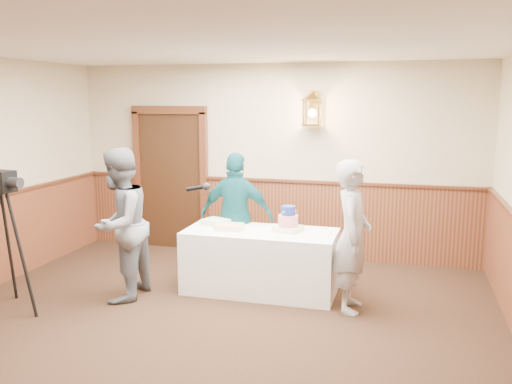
{
  "coord_description": "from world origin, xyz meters",
  "views": [
    {
      "loc": [
        1.86,
        -4.15,
        2.3
      ],
      "look_at": [
        0.24,
        1.7,
        1.25
      ],
      "focal_mm": 38.0,
      "sensor_mm": 36.0,
      "label": 1
    }
  ],
  "objects_px": {
    "tiered_cake": "(288,221)",
    "sheet_cake_green": "(216,222)",
    "baker": "(352,236)",
    "assistant_p": "(237,216)",
    "interviewer": "(120,225)",
    "display_table": "(260,261)",
    "tv_camera_rig": "(2,250)",
    "sheet_cake_yellow": "(229,227)"
  },
  "relations": [
    {
      "from": "sheet_cake_yellow",
      "to": "interviewer",
      "type": "distance_m",
      "value": 1.28
    },
    {
      "from": "sheet_cake_green",
      "to": "tv_camera_rig",
      "type": "relative_size",
      "value": 0.19
    },
    {
      "from": "tiered_cake",
      "to": "tv_camera_rig",
      "type": "height_order",
      "value": "tv_camera_rig"
    },
    {
      "from": "display_table",
      "to": "sheet_cake_yellow",
      "type": "height_order",
      "value": "sheet_cake_yellow"
    },
    {
      "from": "tiered_cake",
      "to": "interviewer",
      "type": "distance_m",
      "value": 1.95
    },
    {
      "from": "sheet_cake_yellow",
      "to": "baker",
      "type": "distance_m",
      "value": 1.51
    },
    {
      "from": "sheet_cake_yellow",
      "to": "baker",
      "type": "relative_size",
      "value": 0.19
    },
    {
      "from": "sheet_cake_green",
      "to": "assistant_p",
      "type": "distance_m",
      "value": 0.31
    },
    {
      "from": "sheet_cake_yellow",
      "to": "tv_camera_rig",
      "type": "xyz_separation_m",
      "value": [
        -2.13,
        -1.33,
        -0.08
      ]
    },
    {
      "from": "tiered_cake",
      "to": "baker",
      "type": "bearing_deg",
      "value": -24.67
    },
    {
      "from": "baker",
      "to": "sheet_cake_green",
      "type": "bearing_deg",
      "value": 73.67
    },
    {
      "from": "display_table",
      "to": "tv_camera_rig",
      "type": "bearing_deg",
      "value": -151.41
    },
    {
      "from": "display_table",
      "to": "baker",
      "type": "height_order",
      "value": "baker"
    },
    {
      "from": "display_table",
      "to": "interviewer",
      "type": "distance_m",
      "value": 1.71
    },
    {
      "from": "assistant_p",
      "to": "baker",
      "type": "bearing_deg",
      "value": 154.77
    },
    {
      "from": "interviewer",
      "to": "baker",
      "type": "distance_m",
      "value": 2.62
    },
    {
      "from": "tv_camera_rig",
      "to": "sheet_cake_yellow",
      "type": "bearing_deg",
      "value": 36.71
    },
    {
      "from": "tiered_cake",
      "to": "sheet_cake_green",
      "type": "xyz_separation_m",
      "value": [
        -0.94,
        0.09,
        -0.08
      ]
    },
    {
      "from": "interviewer",
      "to": "baker",
      "type": "height_order",
      "value": "interviewer"
    },
    {
      "from": "interviewer",
      "to": "sheet_cake_yellow",
      "type": "bearing_deg",
      "value": 119.01
    },
    {
      "from": "sheet_cake_yellow",
      "to": "interviewer",
      "type": "xyz_separation_m",
      "value": [
        -1.11,
        -0.62,
        0.1
      ]
    },
    {
      "from": "sheet_cake_green",
      "to": "interviewer",
      "type": "distance_m",
      "value": 1.2
    },
    {
      "from": "tiered_cake",
      "to": "tv_camera_rig",
      "type": "distance_m",
      "value": 3.18
    },
    {
      "from": "baker",
      "to": "assistant_p",
      "type": "xyz_separation_m",
      "value": [
        -1.53,
        0.68,
        -0.02
      ]
    },
    {
      "from": "baker",
      "to": "tv_camera_rig",
      "type": "relative_size",
      "value": 1.07
    },
    {
      "from": "tiered_cake",
      "to": "sheet_cake_green",
      "type": "distance_m",
      "value": 0.95
    },
    {
      "from": "sheet_cake_yellow",
      "to": "assistant_p",
      "type": "bearing_deg",
      "value": 95.67
    },
    {
      "from": "sheet_cake_green",
      "to": "assistant_p",
      "type": "bearing_deg",
      "value": 49.81
    },
    {
      "from": "assistant_p",
      "to": "tv_camera_rig",
      "type": "height_order",
      "value": "assistant_p"
    },
    {
      "from": "display_table",
      "to": "sheet_cake_green",
      "type": "height_order",
      "value": "sheet_cake_green"
    },
    {
      "from": "tv_camera_rig",
      "to": "assistant_p",
      "type": "bearing_deg",
      "value": 44.88
    },
    {
      "from": "tiered_cake",
      "to": "sheet_cake_green",
      "type": "bearing_deg",
      "value": 174.65
    },
    {
      "from": "baker",
      "to": "tiered_cake",
      "type": "bearing_deg",
      "value": 63.59
    },
    {
      "from": "tiered_cake",
      "to": "interviewer",
      "type": "bearing_deg",
      "value": -158.12
    },
    {
      "from": "sheet_cake_green",
      "to": "tv_camera_rig",
      "type": "xyz_separation_m",
      "value": [
        -1.89,
        -1.52,
        -0.09
      ]
    },
    {
      "from": "sheet_cake_green",
      "to": "baker",
      "type": "height_order",
      "value": "baker"
    },
    {
      "from": "tiered_cake",
      "to": "sheet_cake_yellow",
      "type": "relative_size",
      "value": 1.11
    },
    {
      "from": "sheet_cake_yellow",
      "to": "sheet_cake_green",
      "type": "distance_m",
      "value": 0.31
    },
    {
      "from": "baker",
      "to": "assistant_p",
      "type": "height_order",
      "value": "baker"
    },
    {
      "from": "tiered_cake",
      "to": "sheet_cake_yellow",
      "type": "bearing_deg",
      "value": -171.26
    },
    {
      "from": "sheet_cake_green",
      "to": "tv_camera_rig",
      "type": "bearing_deg",
      "value": -141.2
    },
    {
      "from": "interviewer",
      "to": "tiered_cake",
      "type": "bearing_deg",
      "value": 111.78
    }
  ]
}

